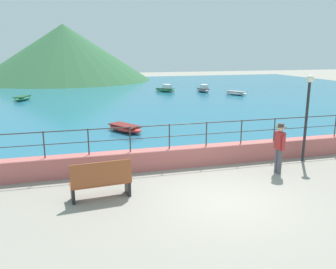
{
  "coord_description": "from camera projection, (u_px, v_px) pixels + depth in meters",
  "views": [
    {
      "loc": [
        -4.0,
        -8.46,
        4.12
      ],
      "look_at": [
        -0.62,
        3.7,
        1.1
      ],
      "focal_mm": 37.37,
      "sensor_mm": 36.0,
      "label": 1
    }
  ],
  "objects": [
    {
      "name": "ground_plane",
      "position": [
        224.0,
        200.0,
        9.93
      ],
      "size": [
        120.0,
        120.0,
        0.0
      ],
      "primitive_type": "plane",
      "color": "gray"
    },
    {
      "name": "boat_1",
      "position": [
        166.0,
        89.0,
        35.72
      ],
      "size": [
        2.21,
        2.31,
        0.76
      ],
      "color": "#338C59",
      "rests_on": "lake_water"
    },
    {
      "name": "boat_3",
      "position": [
        125.0,
        128.0,
        18.04
      ],
      "size": [
        1.96,
        2.43,
        0.36
      ],
      "color": "red",
      "rests_on": "lake_water"
    },
    {
      "name": "boat_0",
      "position": [
        22.0,
        98.0,
        29.56
      ],
      "size": [
        1.6,
        2.47,
        0.36
      ],
      "color": "#338C59",
      "rests_on": "lake_water"
    },
    {
      "name": "boat_4",
      "position": [
        203.0,
        89.0,
        35.62
      ],
      "size": [
        0.98,
        2.33,
        0.76
      ],
      "color": "gray",
      "rests_on": "lake_water"
    },
    {
      "name": "bench_main",
      "position": [
        101.0,
        180.0,
        9.87
      ],
      "size": [
        1.74,
        0.7,
        1.13
      ],
      "color": "#9E4C28",
      "rests_on": "ground"
    },
    {
      "name": "lamp_post",
      "position": [
        308.0,
        104.0,
        12.94
      ],
      "size": [
        0.28,
        0.28,
        3.28
      ],
      "color": "#232326",
      "rests_on": "ground"
    },
    {
      "name": "lake_water",
      "position": [
        114.0,
        94.0,
        34.13
      ],
      "size": [
        64.0,
        44.32,
        0.06
      ],
      "primitive_type": "cube",
      "color": "#236B89",
      "rests_on": "ground"
    },
    {
      "name": "boat_2",
      "position": [
        236.0,
        93.0,
        33.11
      ],
      "size": [
        1.92,
        2.44,
        0.36
      ],
      "color": "white",
      "rests_on": "lake_water"
    },
    {
      "name": "hill_main",
      "position": [
        64.0,
        53.0,
        49.2
      ],
      "size": [
        24.33,
        24.33,
        7.81
      ],
      "primitive_type": "cone",
      "color": "#33663D",
      "rests_on": "ground"
    },
    {
      "name": "person_walking",
      "position": [
        279.0,
        146.0,
        11.92
      ],
      "size": [
        0.38,
        0.57,
        1.75
      ],
      "color": "#4C4C56",
      "rests_on": "ground"
    },
    {
      "name": "hill_secondary",
      "position": [
        34.0,
        65.0,
        49.83
      ],
      "size": [
        16.76,
        16.76,
        4.4
      ],
      "primitive_type": "cone",
      "color": "#285633",
      "rests_on": "ground"
    },
    {
      "name": "promenade_wall",
      "position": [
        188.0,
        156.0,
        12.84
      ],
      "size": [
        20.0,
        0.56,
        0.7
      ],
      "primitive_type": "cube",
      "color": "#BC605B",
      "rests_on": "ground"
    },
    {
      "name": "railing",
      "position": [
        188.0,
        131.0,
        12.62
      ],
      "size": [
        18.44,
        0.04,
        0.9
      ],
      "color": "#383330",
      "rests_on": "promenade_wall"
    }
  ]
}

